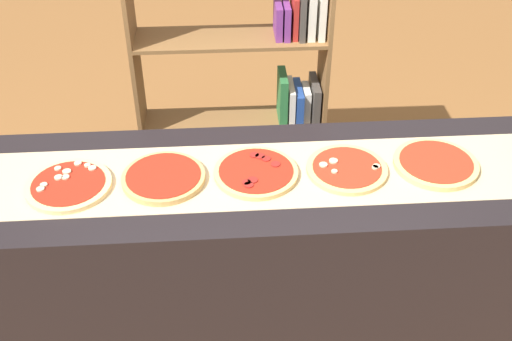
# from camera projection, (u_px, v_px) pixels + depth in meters

# --- Properties ---
(ground_plane) EXTENTS (12.00, 12.00, 0.00)m
(ground_plane) POSITION_uv_depth(u_px,v_px,m) (256.00, 338.00, 2.75)
(ground_plane) COLOR brown
(counter) EXTENTS (2.60, 0.63, 0.90)m
(counter) POSITION_uv_depth(u_px,v_px,m) (256.00, 265.00, 2.48)
(counter) COLOR black
(counter) RESTS_ON ground_plane
(parchment_paper) EXTENTS (2.38, 0.38, 0.00)m
(parchment_paper) POSITION_uv_depth(u_px,v_px,m) (256.00, 175.00, 2.21)
(parchment_paper) COLOR tan
(parchment_paper) RESTS_ON counter
(pizza_mushroom_0) EXTENTS (0.29, 0.29, 0.03)m
(pizza_mushroom_0) POSITION_uv_depth(u_px,v_px,m) (68.00, 185.00, 2.14)
(pizza_mushroom_0) COLOR #E5C17F
(pizza_mushroom_0) RESTS_ON parchment_paper
(pizza_plain_1) EXTENTS (0.29, 0.29, 0.02)m
(pizza_plain_1) POSITION_uv_depth(u_px,v_px,m) (164.00, 177.00, 2.17)
(pizza_plain_1) COLOR tan
(pizza_plain_1) RESTS_ON parchment_paper
(pizza_pepperoni_2) EXTENTS (0.30, 0.30, 0.02)m
(pizza_pepperoni_2) POSITION_uv_depth(u_px,v_px,m) (256.00, 172.00, 2.20)
(pizza_pepperoni_2) COLOR #DBB26B
(pizza_pepperoni_2) RESTS_ON parchment_paper
(pizza_mushroom_3) EXTENTS (0.29, 0.29, 0.02)m
(pizza_mushroom_3) POSITION_uv_depth(u_px,v_px,m) (347.00, 168.00, 2.22)
(pizza_mushroom_3) COLOR #DBB26B
(pizza_mushroom_3) RESTS_ON parchment_paper
(pizza_plain_4) EXTENTS (0.30, 0.30, 0.02)m
(pizza_plain_4) POSITION_uv_depth(u_px,v_px,m) (436.00, 164.00, 2.24)
(pizza_plain_4) COLOR #DBB26B
(pizza_plain_4) RESTS_ON parchment_paper
(bookshelf) EXTENTS (0.94, 0.27, 1.42)m
(bookshelf) POSITION_uv_depth(u_px,v_px,m) (257.00, 90.00, 3.16)
(bookshelf) COLOR brown
(bookshelf) RESTS_ON ground_plane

